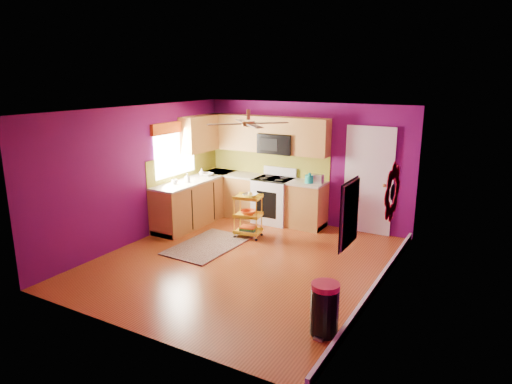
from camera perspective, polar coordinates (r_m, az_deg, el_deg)
The scene contains 18 objects.
ground at distance 7.71m, azimuth -1.65°, elevation -8.69°, with size 5.00×5.00×0.00m, color maroon.
room_envelope at distance 7.21m, azimuth -1.56°, elevation 3.28°, with size 4.54×5.04×2.52m.
lower_cabinets at distance 9.70m, azimuth -2.91°, elevation -1.09°, with size 2.81×2.31×0.94m.
electric_range at distance 9.60m, azimuth 2.24°, elevation -0.95°, with size 0.76×0.66×1.13m.
upper_cabinetry at distance 9.67m, azimuth -1.35°, elevation 7.13°, with size 2.80×2.30×1.26m.
left_window at distance 9.33m, azimuth -10.12°, elevation 6.26°, with size 0.08×1.35×1.08m.
panel_door at distance 9.06m, azimuth 13.88°, elevation 1.24°, with size 0.95×0.11×2.15m.
right_wall_art at distance 6.11m, azimuth 14.70°, elevation -1.07°, with size 0.04×2.74×1.04m.
ceiling_fan at distance 7.30m, azimuth -0.96°, elevation 8.64°, with size 1.01×1.01×0.26m.
shag_rug at distance 8.41m, azimuth -6.07°, elevation -6.66°, with size 0.96×1.57×0.02m, color black.
rolling_cart at distance 8.67m, azimuth -0.96°, elevation -2.78°, with size 0.55×0.44×0.90m.
trash_can at distance 5.66m, azimuth 8.58°, elevation -14.24°, with size 0.35×0.37×0.65m.
teal_kettle at distance 9.13m, azimuth 6.70°, elevation 1.65°, with size 0.18×0.18×0.21m.
toaster at distance 9.12m, azimuth 7.70°, elevation 1.65°, with size 0.22×0.15×0.18m, color beige.
soap_bottle_a at distance 9.21m, azimuth -8.60°, elevation 1.75°, with size 0.08×0.08×0.18m, color #EA3F72.
soap_bottle_b at distance 9.81m, azimuth -6.81°, elevation 2.49°, with size 0.12×0.12×0.15m, color white.
counter_dish at distance 9.78m, azimuth -6.11°, elevation 2.20°, with size 0.24×0.24×0.06m, color white.
counter_cup at distance 9.11m, azimuth -10.13°, elevation 1.26°, with size 0.12×0.12×0.09m, color white.
Camera 1 is at (3.69, -6.06, 3.03)m, focal length 32.00 mm.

